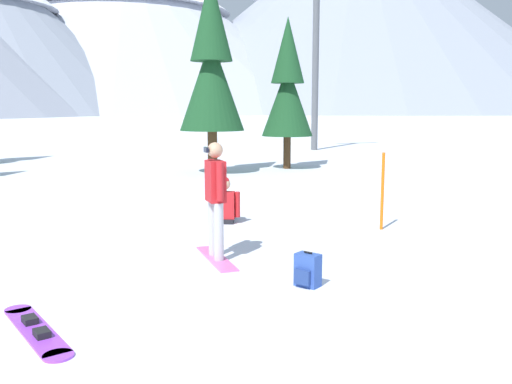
{
  "coord_description": "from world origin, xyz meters",
  "views": [
    {
      "loc": [
        -3.32,
        -4.21,
        2.35
      ],
      "look_at": [
        -0.24,
        4.06,
        1.0
      ],
      "focal_mm": 38.95,
      "sensor_mm": 36.0,
      "label": 1
    }
  ],
  "objects_px": {
    "snowboarder_background": "(226,206)",
    "trail_marker_pole": "(382,191)",
    "snowboarder_midground": "(216,198)",
    "loose_snowboard_near_left": "(36,329)",
    "pine_tree_slender": "(212,66)",
    "ski_lift_tower": "(316,46)",
    "backpack_blue": "(307,271)",
    "pine_tree_twin": "(288,87)"
  },
  "relations": [
    {
      "from": "loose_snowboard_near_left",
      "to": "backpack_blue",
      "type": "xyz_separation_m",
      "value": [
        3.34,
        0.36,
        0.19
      ]
    },
    {
      "from": "pine_tree_slender",
      "to": "ski_lift_tower",
      "type": "distance_m",
      "value": 12.23
    },
    {
      "from": "loose_snowboard_near_left",
      "to": "trail_marker_pole",
      "type": "bearing_deg",
      "value": 25.82
    },
    {
      "from": "snowboarder_background",
      "to": "loose_snowboard_near_left",
      "type": "xyz_separation_m",
      "value": [
        -3.59,
        -4.79,
        -0.31
      ]
    },
    {
      "from": "snowboarder_midground",
      "to": "ski_lift_tower",
      "type": "distance_m",
      "value": 23.38
    },
    {
      "from": "loose_snowboard_near_left",
      "to": "ski_lift_tower",
      "type": "bearing_deg",
      "value": 57.22
    },
    {
      "from": "trail_marker_pole",
      "to": "ski_lift_tower",
      "type": "bearing_deg",
      "value": 67.32
    },
    {
      "from": "pine_tree_twin",
      "to": "backpack_blue",
      "type": "bearing_deg",
      "value": -112.47
    },
    {
      "from": "snowboarder_background",
      "to": "loose_snowboard_near_left",
      "type": "relative_size",
      "value": 0.96
    },
    {
      "from": "snowboarder_background",
      "to": "trail_marker_pole",
      "type": "bearing_deg",
      "value": -34.5
    },
    {
      "from": "snowboarder_midground",
      "to": "trail_marker_pole",
      "type": "distance_m",
      "value": 3.73
    },
    {
      "from": "pine_tree_slender",
      "to": "ski_lift_tower",
      "type": "bearing_deg",
      "value": 46.14
    },
    {
      "from": "pine_tree_twin",
      "to": "pine_tree_slender",
      "type": "bearing_deg",
      "value": -171.82
    },
    {
      "from": "loose_snowboard_near_left",
      "to": "pine_tree_twin",
      "type": "bearing_deg",
      "value": 57.04
    },
    {
      "from": "ski_lift_tower",
      "to": "snowboarder_background",
      "type": "bearing_deg",
      "value": -121.55
    },
    {
      "from": "trail_marker_pole",
      "to": "pine_tree_slender",
      "type": "bearing_deg",
      "value": 92.74
    },
    {
      "from": "pine_tree_slender",
      "to": "ski_lift_tower",
      "type": "relative_size",
      "value": 0.7
    },
    {
      "from": "snowboarder_background",
      "to": "ski_lift_tower",
      "type": "relative_size",
      "value": 0.18
    },
    {
      "from": "loose_snowboard_near_left",
      "to": "trail_marker_pole",
      "type": "distance_m",
      "value": 6.93
    },
    {
      "from": "snowboarder_background",
      "to": "trail_marker_pole",
      "type": "distance_m",
      "value": 3.19
    },
    {
      "from": "backpack_blue",
      "to": "trail_marker_pole",
      "type": "height_order",
      "value": "trail_marker_pole"
    },
    {
      "from": "snowboarder_midground",
      "to": "loose_snowboard_near_left",
      "type": "bearing_deg",
      "value": -141.42
    },
    {
      "from": "snowboarder_midground",
      "to": "backpack_blue",
      "type": "relative_size",
      "value": 3.87
    },
    {
      "from": "loose_snowboard_near_left",
      "to": "pine_tree_slender",
      "type": "height_order",
      "value": "pine_tree_slender"
    },
    {
      "from": "loose_snowboard_near_left",
      "to": "pine_tree_slender",
      "type": "xyz_separation_m",
      "value": [
        5.71,
        13.17,
        3.76
      ]
    },
    {
      "from": "ski_lift_tower",
      "to": "backpack_blue",
      "type": "bearing_deg",
      "value": -116.53
    },
    {
      "from": "backpack_blue",
      "to": "snowboarder_midground",
      "type": "bearing_deg",
      "value": 113.85
    },
    {
      "from": "backpack_blue",
      "to": "ski_lift_tower",
      "type": "relative_size",
      "value": 0.05
    },
    {
      "from": "snowboarder_midground",
      "to": "loose_snowboard_near_left",
      "type": "distance_m",
      "value": 3.45
    },
    {
      "from": "snowboarder_background",
      "to": "trail_marker_pole",
      "type": "height_order",
      "value": "trail_marker_pole"
    },
    {
      "from": "snowboarder_midground",
      "to": "pine_tree_slender",
      "type": "bearing_deg",
      "value": 74.29
    },
    {
      "from": "trail_marker_pole",
      "to": "pine_tree_slender",
      "type": "distance_m",
      "value": 10.62
    },
    {
      "from": "ski_lift_tower",
      "to": "loose_snowboard_near_left",
      "type": "bearing_deg",
      "value": -122.78
    },
    {
      "from": "snowboarder_background",
      "to": "pine_tree_slender",
      "type": "relative_size",
      "value": 0.25
    },
    {
      "from": "trail_marker_pole",
      "to": "pine_tree_twin",
      "type": "height_order",
      "value": "pine_tree_twin"
    },
    {
      "from": "loose_snowboard_near_left",
      "to": "pine_tree_twin",
      "type": "relative_size",
      "value": 0.32
    },
    {
      "from": "snowboarder_midground",
      "to": "pine_tree_slender",
      "type": "xyz_separation_m",
      "value": [
        3.12,
        11.1,
        2.81
      ]
    },
    {
      "from": "backpack_blue",
      "to": "pine_tree_twin",
      "type": "height_order",
      "value": "pine_tree_twin"
    },
    {
      "from": "trail_marker_pole",
      "to": "pine_tree_slender",
      "type": "height_order",
      "value": "pine_tree_slender"
    },
    {
      "from": "loose_snowboard_near_left",
      "to": "pine_tree_twin",
      "type": "xyz_separation_m",
      "value": [
        8.83,
        13.61,
        3.09
      ]
    },
    {
      "from": "trail_marker_pole",
      "to": "ski_lift_tower",
      "type": "xyz_separation_m",
      "value": [
        7.89,
        18.88,
        4.89
      ]
    },
    {
      "from": "snowboarder_background",
      "to": "pine_tree_twin",
      "type": "height_order",
      "value": "pine_tree_twin"
    }
  ]
}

